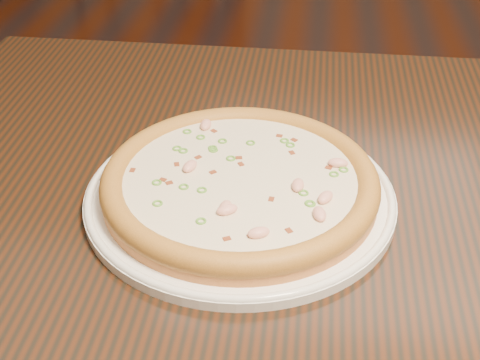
# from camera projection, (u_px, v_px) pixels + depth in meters

# --- Properties ---
(hero_table) EXTENTS (1.20, 0.80, 0.75)m
(hero_table) POSITION_uv_depth(u_px,v_px,m) (334.00, 245.00, 0.88)
(hero_table) COLOR black
(hero_table) RESTS_ON ground
(plate) EXTENTS (0.37, 0.37, 0.02)m
(plate) POSITION_uv_depth(u_px,v_px,m) (240.00, 195.00, 0.79)
(plate) COLOR white
(plate) RESTS_ON hero_table
(pizza) EXTENTS (0.33, 0.33, 0.03)m
(pizza) POSITION_uv_depth(u_px,v_px,m) (240.00, 182.00, 0.78)
(pizza) COLOR #C4823D
(pizza) RESTS_ON plate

